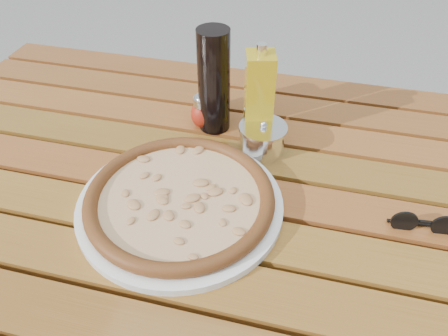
% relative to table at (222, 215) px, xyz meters
% --- Properties ---
extents(table, '(1.40, 0.90, 0.75)m').
position_rel_table_xyz_m(table, '(0.00, 0.00, 0.00)').
color(table, '#3A1F0D').
rests_on(table, ground).
extents(plate, '(0.47, 0.47, 0.01)m').
position_rel_table_xyz_m(plate, '(-0.06, -0.07, 0.08)').
color(plate, white).
rests_on(plate, table).
extents(pizza, '(0.46, 0.46, 0.03)m').
position_rel_table_xyz_m(pizza, '(-0.06, -0.07, 0.10)').
color(pizza, beige).
rests_on(pizza, plate).
extents(pepper_shaker, '(0.07, 0.07, 0.08)m').
position_rel_table_xyz_m(pepper_shaker, '(-0.09, 0.18, 0.11)').
color(pepper_shaker, '#A92513').
rests_on(pepper_shaker, table).
extents(oregano_shaker, '(0.06, 0.06, 0.08)m').
position_rel_table_xyz_m(oregano_shaker, '(0.03, 0.16, 0.11)').
color(oregano_shaker, '#3C421A').
rests_on(oregano_shaker, table).
extents(dark_bottle, '(0.08, 0.08, 0.22)m').
position_rel_table_xyz_m(dark_bottle, '(-0.06, 0.18, 0.19)').
color(dark_bottle, black).
rests_on(dark_bottle, table).
extents(soda_can, '(0.08, 0.08, 0.12)m').
position_rel_table_xyz_m(soda_can, '(-0.07, 0.23, 0.13)').
color(soda_can, silver).
rests_on(soda_can, table).
extents(olive_oil_cruet, '(0.07, 0.07, 0.21)m').
position_rel_table_xyz_m(olive_oil_cruet, '(0.03, 0.17, 0.17)').
color(olive_oil_cruet, '#AC8B12').
rests_on(olive_oil_cruet, table).
extents(parmesan_tin, '(0.10, 0.10, 0.07)m').
position_rel_table_xyz_m(parmesan_tin, '(0.05, 0.13, 0.11)').
color(parmesan_tin, white).
rests_on(parmesan_tin, table).
extents(sunglasses, '(0.11, 0.03, 0.04)m').
position_rel_table_xyz_m(sunglasses, '(0.35, -0.02, 0.09)').
color(sunglasses, black).
rests_on(sunglasses, table).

